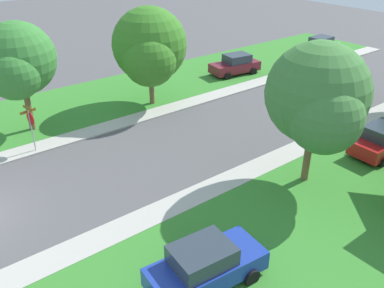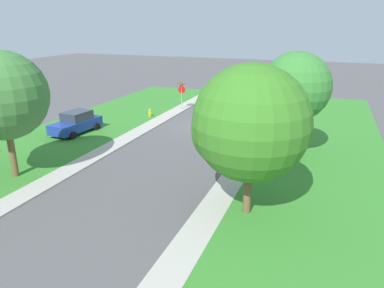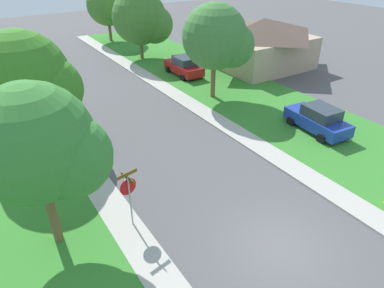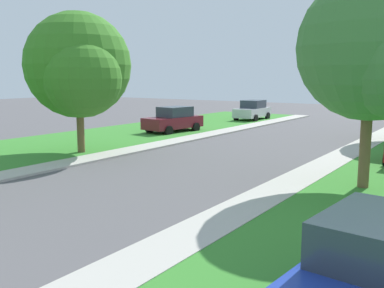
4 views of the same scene
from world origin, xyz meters
name	(u,v)px [view 2 (image 2 of 4)]	position (x,y,z in m)	size (l,w,h in m)	color
ground_plane	(209,126)	(0.00, 0.00, 0.00)	(120.00, 120.00, 0.00)	#565456
sidewalk_east	(72,169)	(4.70, 12.00, 0.05)	(1.40, 56.00, 0.10)	#B7B2A8
lawn_east	(12,159)	(9.40, 12.00, 0.04)	(8.00, 56.00, 0.08)	#38842D
sidewalk_west	(223,194)	(-4.70, 12.00, 0.05)	(1.40, 56.00, 0.10)	#B7B2A8
lawn_west	(319,210)	(-9.40, 12.00, 0.04)	(8.00, 56.00, 0.08)	#38842D
stop_sign_near_corner	(182,91)	(4.43, -4.75, 1.89)	(0.92, 0.92, 2.77)	#9E9EA3
stop_sign_far_corner	(250,122)	(-4.40, 4.36, 1.89)	(0.91, 0.91, 2.77)	#9E9EA3
car_blue_driveway_right	(76,123)	(9.14, 5.74, 0.87)	(2.33, 4.45, 1.76)	#1E389E
tree_sidewalk_near	(2,98)	(7.22, 13.87, 4.54)	(5.13, 4.77, 7.09)	brown
tree_across_left	(245,125)	(-5.97, 13.27, 4.15)	(5.46, 5.08, 6.86)	brown
tree_sidewalk_far	(292,88)	(-7.04, 4.99, 4.47)	(4.62, 4.30, 6.77)	brown
fire_hydrant	(150,113)	(6.03, -0.86, 0.44)	(0.38, 0.22, 0.83)	gold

